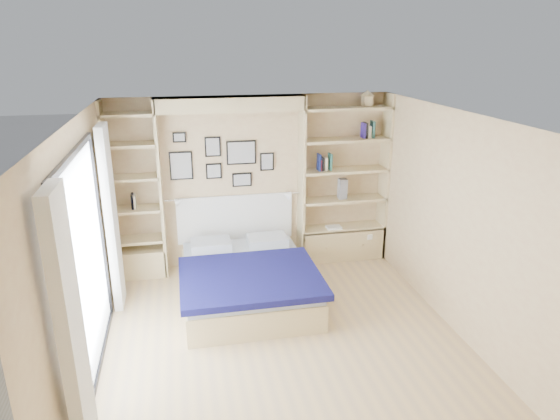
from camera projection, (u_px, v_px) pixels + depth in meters
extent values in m
plane|color=tan|center=(284.00, 342.00, 5.60)|extent=(4.50, 4.50, 0.00)
plane|color=tan|center=(252.00, 182.00, 7.28)|extent=(4.00, 0.00, 4.00)
plane|color=tan|center=(361.00, 373.00, 3.11)|extent=(4.00, 0.00, 4.00)
plane|color=tan|center=(82.00, 255.00, 4.81)|extent=(0.00, 4.50, 4.50)
plane|color=tan|center=(459.00, 225.00, 5.57)|extent=(0.00, 4.50, 4.50)
plane|color=white|center=(285.00, 119.00, 4.79)|extent=(4.50, 4.50, 0.00)
cube|color=#CFB883|center=(161.00, 191.00, 6.86)|extent=(0.04, 0.35, 2.50)
cube|color=#CFB883|center=(301.00, 183.00, 7.25)|extent=(0.04, 0.35, 2.50)
cube|color=#CFB883|center=(230.00, 104.00, 6.68)|extent=(2.00, 0.35, 0.20)
cube|color=#CFB883|center=(384.00, 178.00, 7.49)|extent=(0.04, 0.35, 2.50)
cube|color=#CFB883|center=(109.00, 193.00, 6.73)|extent=(0.04, 0.35, 2.50)
cube|color=#CFB883|center=(341.00, 243.00, 7.70)|extent=(1.30, 0.35, 0.50)
cube|color=#CFB883|center=(141.00, 262.00, 7.14)|extent=(0.70, 0.35, 0.40)
cube|color=black|center=(72.00, 155.00, 4.50)|extent=(0.04, 2.08, 0.06)
cube|color=black|center=(100.00, 362.00, 5.21)|extent=(0.04, 2.08, 0.06)
cube|color=black|center=(67.00, 324.00, 3.92)|extent=(0.04, 0.06, 2.20)
cube|color=black|center=(101.00, 232.00, 5.81)|extent=(0.04, 0.06, 2.20)
cube|color=silver|center=(86.00, 267.00, 4.85)|extent=(0.01, 2.00, 2.20)
cube|color=white|center=(72.00, 337.00, 3.66)|extent=(0.10, 0.45, 2.30)
cube|color=white|center=(111.00, 219.00, 6.07)|extent=(0.10, 0.45, 2.30)
cube|color=#CFB883|center=(342.00, 227.00, 7.61)|extent=(1.30, 0.35, 0.04)
cube|color=#CFB883|center=(343.00, 199.00, 7.47)|extent=(1.30, 0.35, 0.04)
cube|color=#CFB883|center=(345.00, 170.00, 7.32)|extent=(1.30, 0.35, 0.04)
cube|color=#CFB883|center=(346.00, 140.00, 7.18)|extent=(1.30, 0.35, 0.04)
cube|color=#CFB883|center=(347.00, 108.00, 7.03)|extent=(1.30, 0.35, 0.04)
cube|color=#CFB883|center=(139.00, 240.00, 7.02)|extent=(0.70, 0.35, 0.04)
cube|color=#CFB883|center=(136.00, 209.00, 6.88)|extent=(0.70, 0.35, 0.04)
cube|color=#CFB883|center=(133.00, 178.00, 6.73)|extent=(0.70, 0.35, 0.04)
cube|color=#CFB883|center=(130.00, 145.00, 6.59)|extent=(0.70, 0.35, 0.04)
cube|color=#CFB883|center=(127.00, 114.00, 6.46)|extent=(0.70, 0.35, 0.04)
cube|color=#CFB883|center=(247.00, 287.00, 6.49)|extent=(1.60, 2.00, 0.35)
cube|color=#B3BAC3|center=(247.00, 271.00, 6.41)|extent=(1.56, 1.96, 0.10)
cube|color=#0E0E42|center=(250.00, 278.00, 6.08)|extent=(1.70, 1.40, 0.08)
cube|color=#B3BAC3|center=(211.00, 245.00, 6.95)|extent=(0.55, 0.40, 0.12)
cube|color=#B3BAC3|center=(267.00, 240.00, 7.10)|extent=(0.55, 0.40, 0.12)
cube|color=white|center=(235.00, 218.00, 7.37)|extent=(1.70, 0.04, 0.70)
cube|color=black|center=(181.00, 166.00, 6.96)|extent=(0.32, 0.02, 0.40)
cube|color=gray|center=(181.00, 166.00, 6.95)|extent=(0.28, 0.01, 0.36)
cube|color=black|center=(213.00, 147.00, 6.97)|extent=(0.22, 0.02, 0.28)
cube|color=gray|center=(213.00, 147.00, 6.96)|extent=(0.18, 0.01, 0.24)
cube|color=black|center=(214.00, 171.00, 7.08)|extent=(0.22, 0.02, 0.22)
cube|color=gray|center=(214.00, 171.00, 7.07)|extent=(0.18, 0.01, 0.18)
cube|color=black|center=(241.00, 153.00, 7.08)|extent=(0.42, 0.02, 0.34)
cube|color=gray|center=(241.00, 153.00, 7.07)|extent=(0.38, 0.01, 0.30)
cube|color=black|center=(242.00, 180.00, 7.21)|extent=(0.28, 0.02, 0.20)
cube|color=gray|center=(242.00, 180.00, 7.20)|extent=(0.24, 0.01, 0.16)
cube|color=black|center=(267.00, 162.00, 7.20)|extent=(0.20, 0.02, 0.26)
cube|color=gray|center=(267.00, 162.00, 7.19)|extent=(0.16, 0.01, 0.22)
cube|color=black|center=(179.00, 137.00, 6.83)|extent=(0.18, 0.02, 0.14)
cube|color=gray|center=(179.00, 137.00, 6.82)|extent=(0.14, 0.01, 0.10)
cylinder|color=silver|center=(172.00, 200.00, 6.86)|extent=(0.20, 0.02, 0.02)
cone|color=white|center=(179.00, 201.00, 6.89)|extent=(0.13, 0.12, 0.15)
cylinder|color=silver|center=(293.00, 193.00, 7.19)|extent=(0.20, 0.02, 0.02)
cone|color=white|center=(286.00, 195.00, 7.18)|extent=(0.13, 0.12, 0.15)
cube|color=#A51E1E|center=(320.00, 165.00, 7.21)|extent=(0.02, 0.15, 0.17)
cube|color=navy|center=(319.00, 162.00, 7.20)|extent=(0.03, 0.15, 0.24)
cube|color=black|center=(321.00, 164.00, 7.21)|extent=(0.03, 0.15, 0.20)
cube|color=#BFB28C|center=(325.00, 164.00, 7.22)|extent=(0.04, 0.15, 0.19)
cube|color=#265B4F|center=(330.00, 162.00, 7.23)|extent=(0.03, 0.15, 0.24)
cube|color=navy|center=(363.00, 130.00, 7.18)|extent=(0.03, 0.15, 0.22)
cube|color=black|center=(365.00, 130.00, 7.18)|extent=(0.03, 0.15, 0.22)
cube|color=#BFB28C|center=(368.00, 132.00, 7.20)|extent=(0.04, 0.15, 0.17)
cube|color=#28554E|center=(372.00, 129.00, 7.20)|extent=(0.03, 0.15, 0.24)
cube|color=navy|center=(133.00, 201.00, 6.83)|extent=(0.02, 0.15, 0.20)
cube|color=black|center=(132.00, 201.00, 6.83)|extent=(0.03, 0.15, 0.21)
cube|color=#BFB28C|center=(135.00, 201.00, 6.83)|extent=(0.03, 0.15, 0.19)
cube|color=#CFB883|center=(367.00, 101.00, 7.05)|extent=(0.13, 0.13, 0.15)
cone|color=#CFB883|center=(367.00, 93.00, 7.01)|extent=(0.20, 0.20, 0.08)
cube|color=slate|center=(342.00, 189.00, 7.41)|extent=(0.12, 0.12, 0.30)
cube|color=white|center=(334.00, 227.00, 7.52)|extent=(0.22, 0.16, 0.03)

